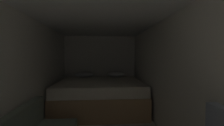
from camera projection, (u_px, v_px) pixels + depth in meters
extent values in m
cube|color=silver|center=(100.00, 68.00, 4.87)|extent=(2.36, 0.05, 2.03)
cube|color=silver|center=(19.00, 82.00, 2.18)|extent=(0.05, 5.19, 2.03)
cube|color=silver|center=(173.00, 80.00, 2.34)|extent=(0.05, 5.19, 2.03)
cube|color=white|center=(99.00, 10.00, 2.21)|extent=(2.36, 5.19, 0.05)
cube|color=tan|center=(100.00, 100.00, 3.93)|extent=(2.14, 1.80, 0.50)
cube|color=beige|center=(100.00, 86.00, 3.92)|extent=(2.10, 1.76, 0.24)
ellipsoid|color=white|center=(84.00, 75.00, 4.55)|extent=(0.54, 0.35, 0.16)
ellipsoid|color=white|center=(116.00, 74.00, 4.61)|extent=(0.54, 0.35, 0.16)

